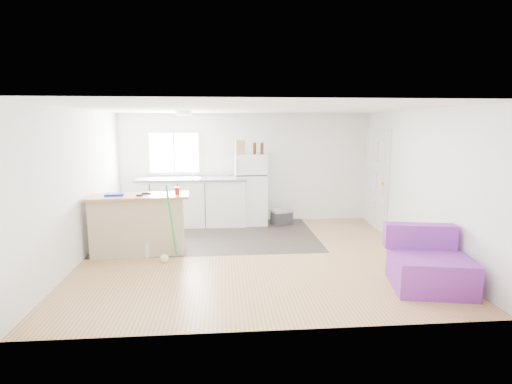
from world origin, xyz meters
TOP-DOWN VIEW (x-y plane):
  - room at (0.00, 0.00)m, footprint 5.51×5.01m
  - vinyl_zone at (-0.73, 1.25)m, footprint 4.05×2.50m
  - window at (-1.55, 2.49)m, footprint 1.18×0.06m
  - interior_door at (2.72, 1.55)m, footprint 0.11×0.92m
  - ceiling_fixture at (-1.20, 1.20)m, footprint 0.30×0.30m
  - kitchen_cabinets at (-1.15, 2.14)m, footprint 2.32×0.76m
  - peninsula at (-1.91, 0.26)m, footprint 1.67×0.75m
  - refrigerator at (0.10, 2.16)m, footprint 0.70×0.67m
  - cooler at (0.77, 2.04)m, footprint 0.51×0.44m
  - purple_seat at (2.22, -1.51)m, footprint 1.12×1.08m
  - cleaner_jug at (-1.77, 0.05)m, footprint 0.15×0.13m
  - mop at (-1.40, -0.21)m, footprint 0.25×0.35m
  - red_cup at (-1.26, 0.28)m, footprint 0.10×0.10m
  - blue_tray at (-2.27, 0.24)m, footprint 0.33×0.26m
  - tool_a at (-1.78, 0.32)m, footprint 0.14×0.05m
  - tool_b at (-1.85, 0.14)m, footprint 0.11×0.07m
  - cardboard_box at (-0.13, 2.07)m, footprint 0.22×0.14m
  - bottle_left at (0.19, 2.09)m, footprint 0.08×0.08m
  - bottle_right at (0.34, 2.11)m, footprint 0.09×0.09m

SIDE VIEW (x-z plane):
  - vinyl_zone at x=-0.73m, z-range 0.00..0.00m
  - cleaner_jug at x=-1.77m, z-range -0.02..0.27m
  - cooler at x=0.77m, z-range 0.00..0.33m
  - mop at x=-1.40m, z-range -0.40..0.86m
  - purple_seat at x=2.22m, z-range -0.11..0.68m
  - peninsula at x=-1.91m, z-range 0.01..1.01m
  - kitchen_cabinets at x=-1.15m, z-range -0.14..1.19m
  - refrigerator at x=0.10m, z-range 0.00..1.53m
  - tool_b at x=-1.85m, z-range 1.00..1.03m
  - tool_a at x=-1.78m, z-range 1.00..1.03m
  - interior_door at x=2.72m, z-range -0.03..2.07m
  - blue_tray at x=-2.27m, z-range 1.00..1.04m
  - red_cup at x=-1.26m, z-range 1.00..1.12m
  - room at x=0.00m, z-range -0.01..2.41m
  - window at x=-1.55m, z-range 1.06..2.04m
  - bottle_left at x=0.19m, z-range 1.53..1.78m
  - bottle_right at x=0.34m, z-range 1.53..1.78m
  - cardboard_box at x=-0.13m, z-range 1.53..1.83m
  - ceiling_fixture at x=-1.20m, z-range 2.32..2.40m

